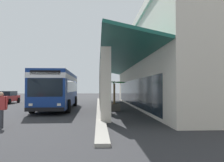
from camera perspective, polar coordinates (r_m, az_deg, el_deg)
name	(u,v)px	position (r m, az deg, el deg)	size (l,w,h in m)	color
ground	(155,106)	(24.65, 10.32, -5.94)	(120.00, 120.00, 0.00)	#2D2D30
curb_strip	(100,106)	(23.24, -3.02, -6.07)	(32.02, 0.50, 0.12)	#9E998E
plaza_building	(195,67)	(25.23, 19.46, 3.18)	(26.99, 16.37, 7.86)	beige
transit_bus	(58,88)	(21.16, -12.96, -1.59)	(11.26, 2.99, 3.34)	navy
parked_sedan_red	(7,97)	(30.54, -24.21, -3.59)	(4.40, 2.02, 1.47)	maroon
pedestrian	(1,108)	(12.03, -25.36, -5.85)	(0.35, 0.65, 1.63)	#38383D
potted_palm	(114,104)	(18.89, 0.54, -5.50)	(1.89, 1.98, 2.39)	#4C4742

